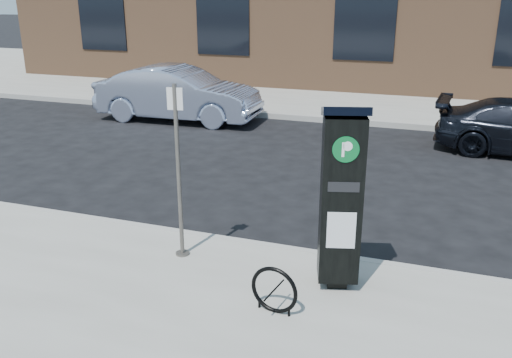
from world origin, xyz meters
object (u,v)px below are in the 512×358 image
at_px(parking_kiosk, 341,197).
at_px(bike_rack, 274,290).
at_px(sign_pole, 179,174).
at_px(car_silver, 178,94).

xyz_separation_m(parking_kiosk, bike_rack, (-0.53, -0.80, -0.86)).
distance_m(parking_kiosk, sign_pole, 2.09).
bearing_deg(bike_rack, parking_kiosk, 64.93).
distance_m(sign_pole, bike_rack, 2.00).
relative_size(parking_kiosk, car_silver, 0.48).
bearing_deg(car_silver, parking_kiosk, -144.20).
xyz_separation_m(parking_kiosk, sign_pole, (-2.09, 0.10, 0.00)).
relative_size(parking_kiosk, sign_pole, 0.97).
height_order(sign_pole, bike_rack, sign_pole).
distance_m(sign_pole, car_silver, 8.59).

